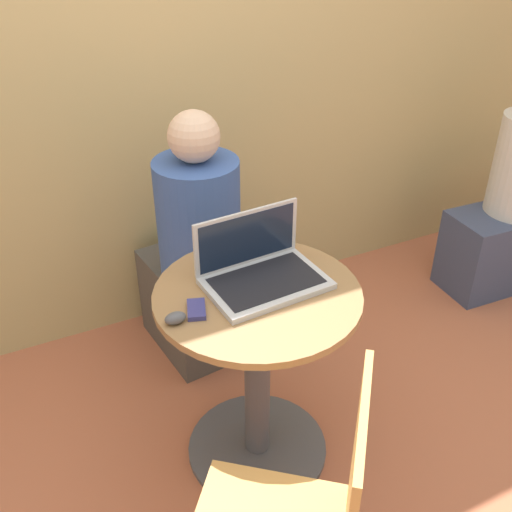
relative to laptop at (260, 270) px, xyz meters
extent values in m
plane|color=#B26042|center=(-0.04, -0.05, -0.77)|extent=(12.00, 12.00, 0.00)
cube|color=tan|center=(-0.04, 0.96, 0.53)|extent=(7.00, 0.05, 2.60)
cylinder|color=#4C4C51|center=(-0.04, -0.05, -0.76)|extent=(0.52, 0.52, 0.02)
cylinder|color=#4C4C51|center=(-0.04, -0.05, -0.41)|extent=(0.09, 0.09, 0.68)
cylinder|color=olive|center=(-0.04, -0.05, -0.05)|extent=(0.66, 0.66, 0.02)
cube|color=#B7B7BC|center=(0.00, -0.04, -0.03)|extent=(0.39, 0.27, 0.02)
cube|color=black|center=(0.00, -0.04, -0.02)|extent=(0.34, 0.22, 0.00)
cube|color=#B7B7BC|center=(-0.01, 0.09, 0.07)|extent=(0.38, 0.03, 0.19)
cube|color=#141E33|center=(-0.01, 0.08, 0.07)|extent=(0.34, 0.02, 0.17)
cube|color=navy|center=(-0.25, -0.06, -0.03)|extent=(0.08, 0.11, 0.02)
ellipsoid|color=#4C4C51|center=(-0.32, -0.09, -0.02)|extent=(0.06, 0.04, 0.04)
cube|color=tan|center=(-0.15, -0.76, -0.08)|extent=(0.24, 0.30, 0.49)
cube|color=#4C4742|center=(-0.02, 0.63, -0.56)|extent=(0.36, 0.49, 0.43)
cylinder|color=#38569E|center=(-0.01, 0.52, -0.08)|extent=(0.33, 0.33, 0.51)
sphere|color=beige|center=(-0.01, 0.52, 0.27)|extent=(0.19, 0.19, 0.19)
cylinder|color=tan|center=(1.70, 0.57, -0.56)|extent=(0.04, 0.04, 0.41)
cube|color=#3D4766|center=(1.51, 0.39, -0.56)|extent=(0.45, 0.32, 0.42)
camera|label=1|loc=(-0.72, -1.42, 1.06)|focal=42.00mm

